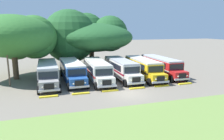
% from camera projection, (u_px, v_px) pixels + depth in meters
% --- Properties ---
extents(ground_plane, '(220.00, 220.00, 0.00)m').
position_uv_depth(ground_plane, '(129.00, 94.00, 23.90)').
color(ground_plane, slate).
extents(foreground_grass_strip, '(80.00, 10.27, 0.01)m').
position_uv_depth(foreground_grass_strip, '(172.00, 127.00, 15.86)').
color(foreground_grass_strip, olive).
rests_on(foreground_grass_strip, ground_plane).
extents(parked_bus_slot_0, '(2.72, 10.84, 2.82)m').
position_uv_depth(parked_bus_slot_0, '(48.00, 72.00, 28.31)').
color(parked_bus_slot_0, '#9E9993').
rests_on(parked_bus_slot_0, ground_plane).
extents(parked_bus_slot_1, '(2.91, 10.87, 2.82)m').
position_uv_depth(parked_bus_slot_1, '(72.00, 70.00, 29.70)').
color(parked_bus_slot_1, '#23519E').
rests_on(parked_bus_slot_1, ground_plane).
extents(parked_bus_slot_2, '(3.01, 10.88, 2.82)m').
position_uv_depth(parked_bus_slot_2, '(97.00, 70.00, 30.04)').
color(parked_bus_slot_2, silver).
rests_on(parked_bus_slot_2, ground_plane).
extents(parked_bus_slot_3, '(2.77, 10.85, 2.82)m').
position_uv_depth(parked_bus_slot_3, '(121.00, 68.00, 31.41)').
color(parked_bus_slot_3, silver).
rests_on(parked_bus_slot_3, ground_plane).
extents(parked_bus_slot_4, '(3.10, 10.89, 2.82)m').
position_uv_depth(parked_bus_slot_4, '(143.00, 67.00, 32.04)').
color(parked_bus_slot_4, yellow).
rests_on(parked_bus_slot_4, ground_plane).
extents(parked_bus_slot_5, '(2.80, 10.85, 2.82)m').
position_uv_depth(parked_bus_slot_5, '(161.00, 65.00, 33.53)').
color(parked_bus_slot_5, red).
rests_on(parked_bus_slot_5, ground_plane).
extents(curb_wheelstop_0, '(2.00, 0.36, 0.15)m').
position_uv_depth(curb_wheelstop_0, '(49.00, 97.00, 22.75)').
color(curb_wheelstop_0, yellow).
rests_on(curb_wheelstop_0, ground_plane).
extents(curb_wheelstop_1, '(2.00, 0.36, 0.15)m').
position_uv_depth(curb_wheelstop_1, '(81.00, 93.00, 23.81)').
color(curb_wheelstop_1, yellow).
rests_on(curb_wheelstop_1, ground_plane).
extents(curb_wheelstop_2, '(2.00, 0.36, 0.15)m').
position_uv_depth(curb_wheelstop_2, '(110.00, 91.00, 24.87)').
color(curb_wheelstop_2, yellow).
rests_on(curb_wheelstop_2, ground_plane).
extents(curb_wheelstop_3, '(2.00, 0.36, 0.15)m').
position_uv_depth(curb_wheelstop_3, '(137.00, 88.00, 25.94)').
color(curb_wheelstop_3, yellow).
rests_on(curb_wheelstop_3, ground_plane).
extents(curb_wheelstop_4, '(2.00, 0.36, 0.15)m').
position_uv_depth(curb_wheelstop_4, '(162.00, 86.00, 27.00)').
color(curb_wheelstop_4, yellow).
rests_on(curb_wheelstop_4, ground_plane).
extents(curb_wheelstop_5, '(2.00, 0.36, 0.15)m').
position_uv_depth(curb_wheelstop_5, '(185.00, 84.00, 28.06)').
color(curb_wheelstop_5, yellow).
rests_on(curb_wheelstop_5, ground_plane).
extents(broad_shade_tree, '(17.04, 17.14, 10.84)m').
position_uv_depth(broad_shade_tree, '(87.00, 36.00, 40.23)').
color(broad_shade_tree, brown).
rests_on(broad_shade_tree, ground_plane).
extents(secondary_tree, '(12.57, 12.63, 9.79)m').
position_uv_depth(secondary_tree, '(14.00, 36.00, 30.32)').
color(secondary_tree, brown).
rests_on(secondary_tree, ground_plane).
extents(utility_pole, '(1.80, 0.20, 7.30)m').
position_uv_depth(utility_pole, '(7.00, 57.00, 26.36)').
color(utility_pole, brown).
rests_on(utility_pole, ground_plane).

